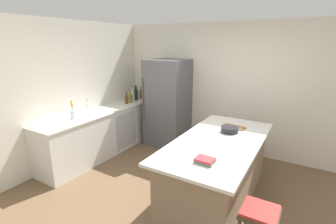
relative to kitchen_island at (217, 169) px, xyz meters
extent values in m
plane|color=brown|center=(-0.44, -0.44, -0.46)|extent=(7.20, 7.20, 0.00)
cube|color=silver|center=(-0.44, 1.81, 0.84)|extent=(6.00, 0.10, 2.60)
cube|color=silver|center=(-2.89, -0.44, 0.84)|extent=(0.10, 6.00, 2.60)
cube|color=silver|center=(-2.53, 0.29, -0.02)|extent=(0.62, 2.74, 0.87)
cube|color=silver|center=(-2.53, 0.29, 0.43)|extent=(0.65, 2.77, 0.03)
cube|color=#B2B5BA|center=(-2.22, 0.63, -0.02)|extent=(0.01, 0.60, 0.73)
cube|color=#8E755B|center=(0.00, 0.00, -0.03)|extent=(0.90, 2.02, 0.87)
cube|color=silver|center=(0.00, 0.00, 0.43)|extent=(1.06, 2.22, 0.04)
cube|color=#56565B|center=(-1.66, 1.39, 0.47)|extent=(0.83, 0.75, 1.87)
cylinder|color=#4C4C51|center=(-2.03, 0.99, 0.57)|extent=(0.02, 0.02, 0.93)
cylinder|color=#473828|center=(0.58, -0.68, -0.18)|extent=(0.04, 0.04, 0.56)
cube|color=#473828|center=(0.73, -0.83, 0.12)|extent=(0.36, 0.36, 0.04)
cube|color=#B2332D|center=(0.73, -0.83, 0.16)|extent=(0.34, 0.34, 0.03)
cylinder|color=silver|center=(-2.59, 0.00, 0.45)|extent=(0.05, 0.05, 0.02)
cylinder|color=silver|center=(-2.59, 0.00, 0.60)|extent=(0.02, 0.02, 0.28)
cylinder|color=silver|center=(-2.53, 0.00, 0.72)|extent=(0.14, 0.02, 0.02)
cylinder|color=silver|center=(-2.55, -0.36, 0.52)|extent=(0.09, 0.09, 0.15)
cylinder|color=#4C7F3D|center=(-2.57, -0.36, 0.63)|extent=(0.01, 0.03, 0.25)
sphere|color=orange|center=(-2.57, -0.36, 0.76)|extent=(0.04, 0.04, 0.04)
cylinder|color=#4C7F3D|center=(-2.55, -0.37, 0.61)|extent=(0.01, 0.01, 0.22)
sphere|color=orange|center=(-2.55, -0.37, 0.72)|extent=(0.04, 0.04, 0.04)
cylinder|color=#4C7F3D|center=(-2.54, -0.36, 0.60)|extent=(0.01, 0.04, 0.19)
sphere|color=orange|center=(-2.54, -0.36, 0.70)|extent=(0.04, 0.04, 0.04)
cylinder|color=#994C23|center=(-2.51, 1.57, 0.55)|extent=(0.06, 0.06, 0.21)
cylinder|color=#994C23|center=(-2.51, 1.57, 0.70)|extent=(0.02, 0.02, 0.08)
cylinder|color=black|center=(-2.51, 1.57, 0.74)|extent=(0.02, 0.02, 0.01)
cylinder|color=brown|center=(-2.56, 1.46, 0.55)|extent=(0.07, 0.07, 0.22)
cylinder|color=brown|center=(-2.56, 1.46, 0.70)|extent=(0.03, 0.03, 0.08)
cylinder|color=black|center=(-2.56, 1.46, 0.74)|extent=(0.03, 0.03, 0.01)
cylinder|color=#19381E|center=(-2.51, 1.37, 0.57)|extent=(0.07, 0.07, 0.24)
cylinder|color=#19381E|center=(-2.51, 1.37, 0.73)|extent=(0.03, 0.03, 0.09)
cylinder|color=black|center=(-2.51, 1.37, 0.78)|extent=(0.04, 0.04, 0.01)
cylinder|color=silver|center=(-2.53, 1.28, 0.56)|extent=(0.08, 0.08, 0.24)
cylinder|color=silver|center=(-2.53, 1.28, 0.73)|extent=(0.03, 0.03, 0.09)
cylinder|color=black|center=(-2.53, 1.28, 0.77)|extent=(0.03, 0.03, 0.01)
cylinder|color=red|center=(-2.50, 1.17, 0.52)|extent=(0.05, 0.05, 0.15)
cylinder|color=red|center=(-2.50, 1.17, 0.62)|extent=(0.03, 0.03, 0.05)
cylinder|color=black|center=(-2.50, 1.17, 0.65)|extent=(0.03, 0.03, 0.01)
cylinder|color=olive|center=(-2.46, 1.09, 0.55)|extent=(0.06, 0.06, 0.22)
cylinder|color=olive|center=(-2.46, 1.09, 0.69)|extent=(0.03, 0.03, 0.07)
cylinder|color=black|center=(-2.46, 1.09, 0.73)|extent=(0.03, 0.03, 0.01)
cylinder|color=#5B3319|center=(-2.47, 0.98, 0.53)|extent=(0.07, 0.07, 0.17)
cylinder|color=#5B3319|center=(-2.47, 0.98, 0.64)|extent=(0.03, 0.03, 0.06)
cylinder|color=black|center=(-2.47, 0.98, 0.68)|extent=(0.03, 0.03, 0.01)
cube|color=#4C7F60|center=(0.09, -0.72, 0.46)|extent=(0.20, 0.15, 0.02)
cube|color=#A83338|center=(0.09, -0.72, 0.49)|extent=(0.21, 0.16, 0.03)
cylinder|color=black|center=(0.03, 0.37, 0.49)|extent=(0.26, 0.26, 0.08)
cube|color=#9E7042|center=(0.02, 0.62, 0.46)|extent=(0.37, 0.22, 0.02)
camera|label=1|loc=(1.00, -3.03, 1.74)|focal=26.11mm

